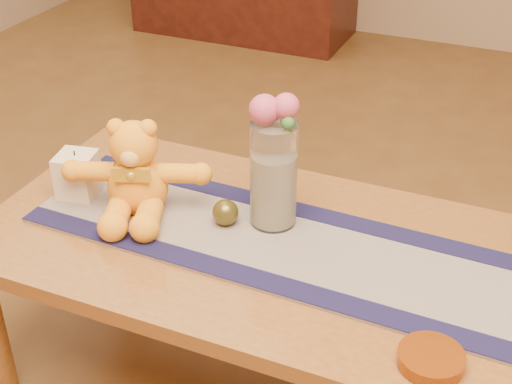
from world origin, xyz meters
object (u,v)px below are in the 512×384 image
at_px(bronze_ball, 225,212).
at_px(pillar_candle, 77,175).
at_px(teddy_bear, 136,167).
at_px(glass_vase, 274,174).
at_px(amber_dish, 431,359).

bearing_deg(bronze_ball, pillar_candle, -176.61).
distance_m(teddy_bear, bronze_ball, 0.24).
relative_size(glass_vase, amber_dish, 2.07).
relative_size(pillar_candle, glass_vase, 0.43).
height_order(teddy_bear, glass_vase, glass_vase).
bearing_deg(amber_dish, glass_vase, 144.66).
xyz_separation_m(bronze_ball, amber_dish, (0.55, -0.26, -0.03)).
bearing_deg(glass_vase, teddy_bear, -167.08).
height_order(pillar_candle, bronze_ball, pillar_candle).
bearing_deg(pillar_candle, bronze_ball, 3.39).
bearing_deg(glass_vase, pillar_candle, -171.12).
bearing_deg(teddy_bear, glass_vase, -7.66).
relative_size(pillar_candle, bronze_ball, 1.76).
height_order(pillar_candle, amber_dish, pillar_candle).
xyz_separation_m(teddy_bear, amber_dish, (0.77, -0.24, -0.11)).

